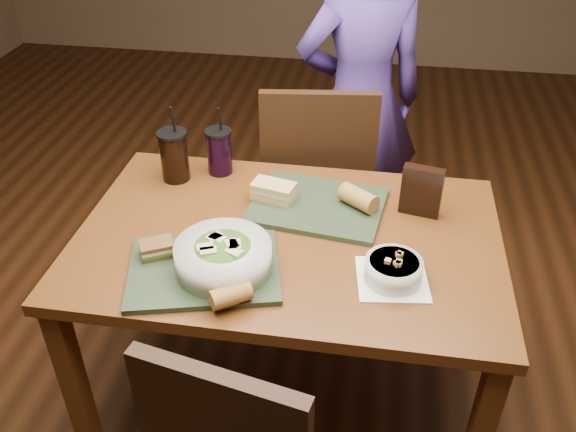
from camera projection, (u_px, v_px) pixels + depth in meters
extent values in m
plane|color=#381C0B|center=(288.00, 394.00, 2.30)|extent=(6.00, 6.00, 0.00)
cube|color=#5A3012|center=(77.00, 391.00, 1.88)|extent=(0.06, 0.06, 0.71)
cube|color=#5A3012|center=(158.00, 244.00, 2.48)|extent=(0.06, 0.06, 0.71)
cube|color=#5A3012|center=(458.00, 275.00, 2.33)|extent=(0.06, 0.06, 0.71)
cube|color=#5A3012|center=(288.00, 240.00, 1.89)|extent=(1.30, 0.85, 0.04)
cube|color=black|center=(322.00, 191.00, 2.61)|extent=(0.49, 0.49, 0.04)
cube|color=black|center=(318.00, 156.00, 2.29)|extent=(0.44, 0.10, 0.52)
cube|color=black|center=(272.00, 258.00, 2.62)|extent=(0.04, 0.04, 0.44)
cube|color=black|center=(359.00, 267.00, 2.57)|extent=(0.04, 0.04, 0.44)
cube|color=black|center=(286.00, 210.00, 2.92)|extent=(0.04, 0.04, 0.44)
cube|color=black|center=(364.00, 217.00, 2.87)|extent=(0.04, 0.04, 0.44)
imported|color=#442C7B|center=(360.00, 102.00, 2.63)|extent=(0.64, 0.51, 1.54)
cube|color=#263520|center=(204.00, 270.00, 1.72)|extent=(0.49, 0.41, 0.02)
cube|color=#263520|center=(317.00, 206.00, 1.99)|extent=(0.46, 0.37, 0.02)
cylinder|color=silver|center=(223.00, 257.00, 1.69)|extent=(0.27, 0.27, 0.08)
ellipsoid|color=#427219|center=(223.00, 252.00, 1.68)|extent=(0.22, 0.22, 0.07)
cube|color=beige|center=(208.00, 251.00, 1.64)|extent=(0.05, 0.05, 0.01)
cube|color=beige|center=(215.00, 237.00, 1.69)|extent=(0.05, 0.05, 0.01)
cube|color=beige|center=(232.00, 245.00, 1.67)|extent=(0.05, 0.06, 0.01)
cube|color=beige|center=(235.00, 245.00, 1.66)|extent=(0.04, 0.05, 0.01)
cube|color=beige|center=(234.00, 252.00, 1.64)|extent=(0.05, 0.05, 0.01)
cube|color=beige|center=(217.00, 238.00, 1.69)|extent=(0.05, 0.05, 0.01)
cube|color=beige|center=(205.00, 248.00, 1.65)|extent=(0.05, 0.05, 0.01)
cube|color=white|center=(392.00, 279.00, 1.70)|extent=(0.22, 0.22, 0.00)
cylinder|color=silver|center=(393.00, 270.00, 1.68)|extent=(0.16, 0.16, 0.06)
cylinder|color=black|center=(394.00, 263.00, 1.67)|extent=(0.14, 0.14, 0.01)
cube|color=#B28947|center=(399.00, 262.00, 1.65)|extent=(0.02, 0.02, 0.01)
cube|color=#B28947|center=(399.00, 255.00, 1.68)|extent=(0.02, 0.02, 0.01)
cube|color=#B28947|center=(400.00, 254.00, 1.68)|extent=(0.02, 0.02, 0.01)
cube|color=#B28947|center=(399.00, 264.00, 1.65)|extent=(0.02, 0.02, 0.01)
cube|color=#B28947|center=(397.00, 264.00, 1.65)|extent=(0.02, 0.02, 0.01)
cube|color=#B28947|center=(388.00, 261.00, 1.65)|extent=(0.02, 0.02, 0.01)
cube|color=#593819|center=(158.00, 253.00, 1.76)|extent=(0.11, 0.10, 0.01)
cube|color=#3F721E|center=(157.00, 250.00, 1.76)|extent=(0.11, 0.10, 0.01)
cube|color=beige|center=(157.00, 247.00, 1.75)|extent=(0.11, 0.10, 0.01)
cube|color=#593819|center=(156.00, 244.00, 1.74)|extent=(0.11, 0.10, 0.01)
cube|color=tan|center=(274.00, 195.00, 2.01)|extent=(0.15, 0.11, 0.02)
cube|color=orange|center=(274.00, 192.00, 2.00)|extent=(0.15, 0.11, 0.01)
cube|color=beige|center=(274.00, 190.00, 1.99)|extent=(0.15, 0.11, 0.01)
cube|color=tan|center=(274.00, 186.00, 1.99)|extent=(0.15, 0.11, 0.02)
cylinder|color=#AD7533|center=(231.00, 295.00, 1.58)|extent=(0.12, 0.11, 0.05)
cylinder|color=#AD7533|center=(358.00, 198.00, 1.95)|extent=(0.14, 0.13, 0.06)
cylinder|color=black|center=(174.00, 157.00, 2.10)|extent=(0.10, 0.10, 0.17)
cylinder|color=black|center=(172.00, 134.00, 2.05)|extent=(0.10, 0.10, 0.01)
cylinder|color=black|center=(173.00, 121.00, 2.02)|extent=(0.01, 0.03, 0.11)
cylinder|color=black|center=(219.00, 153.00, 2.14)|extent=(0.09, 0.09, 0.15)
cylinder|color=black|center=(218.00, 132.00, 2.10)|extent=(0.09, 0.09, 0.01)
cylinder|color=black|center=(220.00, 120.00, 2.07)|extent=(0.01, 0.03, 0.10)
cube|color=black|center=(422.00, 191.00, 1.92)|extent=(0.13, 0.06, 0.17)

